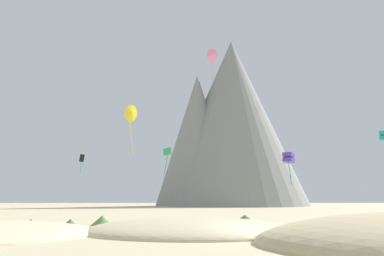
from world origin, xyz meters
The scene contains 12 objects.
ground_plane centered at (0.00, 0.00, 0.00)m, with size 400.00×400.00×0.00m, color beige.
dune_midground centered at (-3.12, 5.31, 0.00)m, with size 14.13×15.63×2.02m, color beige.
bush_ridge_crest centered at (-13.39, 12.51, 0.30)m, with size 1.29×1.29×0.60m, color #568442.
bush_scatter_east centered at (2.93, 20.57, 0.31)m, with size 1.87×1.87×0.61m, color #477238.
bush_near_right centered at (-15.27, 8.14, 0.41)m, with size 1.11×1.11×0.83m, color #668C4C.
bush_far_right centered at (-10.73, 12.77, 0.44)m, with size 2.03×2.03×0.87m, color #668C4C.
rock_massif centered at (10.31, 108.58, 24.73)m, with size 57.77×56.87×53.74m.
kite_pink_mid centered at (0.60, 33.81, 22.80)m, with size 1.84×1.72×4.80m.
kite_indigo_low centered at (7.30, 18.62, 6.48)m, with size 1.39×1.40×3.40m.
kite_black_low centered at (-23.15, 59.08, 9.89)m, with size 0.92×0.68×3.79m.
kite_green_low centered at (-5.31, 18.38, 6.78)m, with size 0.92×0.59×2.74m.
kite_yellow_low centered at (-10.54, 31.78, 13.65)m, with size 2.01×2.24×6.71m.
Camera 1 is at (-4.19, -25.08, 2.33)m, focal length 39.79 mm.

